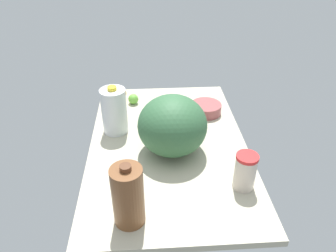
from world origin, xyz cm
name	(u,v)px	position (x,y,z in cm)	size (l,w,h in cm)	color
countertop	(168,145)	(0.00, 0.00, 1.50)	(120.00, 76.00, 3.00)	#B2AC94
watermelon	(172,126)	(-5.78, -1.61, 16.96)	(31.74, 31.74, 27.92)	#34623D
mixing_bowl	(206,109)	(27.49, -23.15, 5.84)	(17.00, 17.00, 5.68)	#9B4C4D
tumbler_cup	(245,171)	(-32.35, -28.86, 11.10)	(8.94, 8.94, 16.12)	beige
milk_jug	(114,111)	(12.84, 26.13, 14.86)	(12.71, 12.71, 25.28)	white
chocolate_milk_jug	(128,196)	(-46.92, 17.07, 15.12)	(11.36, 11.36, 25.81)	brown
orange_near_front	(120,94)	(46.80, 25.92, 6.88)	(7.76, 7.76, 7.76)	orange
lime_by_jug	(133,99)	(41.16, 17.80, 5.98)	(5.96, 5.96, 5.96)	#66B13D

